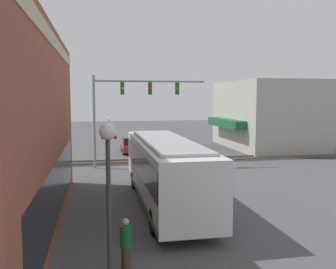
{
  "coord_description": "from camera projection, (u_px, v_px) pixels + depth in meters",
  "views": [
    {
      "loc": [
        -23.68,
        6.03,
        5.14
      ],
      "look_at": [
        3.61,
        0.76,
        2.41
      ],
      "focal_mm": 40.0,
      "sensor_mm": 36.0,
      "label": 1
    }
  ],
  "objects": [
    {
      "name": "streetlamp",
      "position": [
        109.0,
        192.0,
        9.72
      ],
      "size": [
        0.44,
        0.44,
        4.5
      ],
      "color": "#38383A",
      "rests_on": "ground"
    },
    {
      "name": "traffic_signal_gantry",
      "position": [
        129.0,
        99.0,
        27.51
      ],
      "size": [
        0.42,
        8.32,
        6.77
      ],
      "color": "gray",
      "rests_on": "ground"
    },
    {
      "name": "shop_building",
      "position": [
        266.0,
        115.0,
        38.75
      ],
      "size": [
        12.04,
        8.91,
        6.83
      ],
      "color": "#B2ADA3",
      "rests_on": "ground"
    },
    {
      "name": "ground_plane",
      "position": [
        190.0,
        176.0,
        24.78
      ],
      "size": [
        120.0,
        120.0,
        0.0
      ],
      "primitive_type": "plane",
      "color": "#4C4C4F"
    },
    {
      "name": "parked_car_red",
      "position": [
        131.0,
        145.0,
        35.1
      ],
      "size": [
        4.23,
        1.82,
        1.51
      ],
      "color": "#B21E19",
      "rests_on": "ground"
    },
    {
      "name": "city_bus",
      "position": [
        165.0,
        169.0,
        17.89
      ],
      "size": [
        11.31,
        2.59,
        3.18
      ],
      "color": "white",
      "rests_on": "ground"
    },
    {
      "name": "crossing_signal",
      "position": [
        109.0,
        137.0,
        26.96
      ],
      "size": [
        1.41,
        1.18,
        3.81
      ],
      "color": "gray",
      "rests_on": "ground"
    },
    {
      "name": "pedestrian_near_bus",
      "position": [
        212.0,
        189.0,
        17.49
      ],
      "size": [
        0.34,
        0.34,
        1.76
      ],
      "color": "#473828",
      "rests_on": "ground"
    },
    {
      "name": "rail_track_near",
      "position": [
        172.0,
        160.0,
        30.64
      ],
      "size": [
        2.6,
        60.0,
        0.15
      ],
      "color": "#332D28",
      "rests_on": "ground"
    },
    {
      "name": "pedestrian_by_lamp",
      "position": [
        126.0,
        245.0,
        11.0
      ],
      "size": [
        0.34,
        0.34,
        1.63
      ],
      "color": "#473828",
      "rests_on": "ground"
    }
  ]
}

